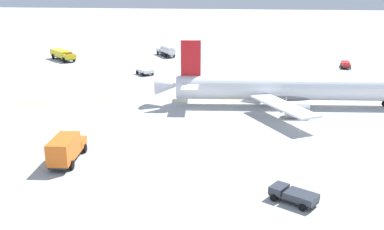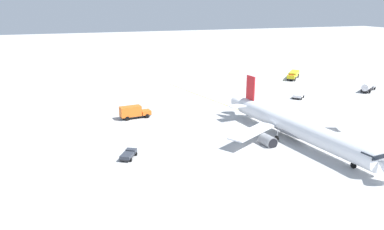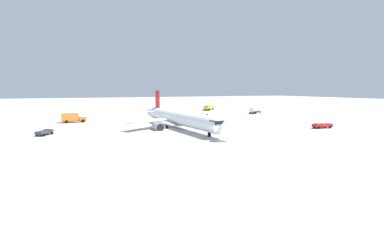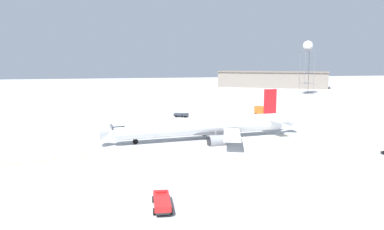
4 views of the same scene
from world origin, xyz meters
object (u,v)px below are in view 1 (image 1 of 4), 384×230
(baggage_truck_truck, at_px, (293,195))
(fuel_tanker_truck, at_px, (166,51))
(fire_tender_truck, at_px, (62,54))
(airliner_main, at_px, (292,89))
(catering_truck_truck, at_px, (66,149))
(ops_pickup_truck, at_px, (346,64))
(pushback_tug_truck, at_px, (145,71))

(baggage_truck_truck, xyz_separation_m, fuel_tanker_truck, (81.09, 28.84, 0.86))
(fire_tender_truck, bearing_deg, airliner_main, 9.90)
(fire_tender_truck, xyz_separation_m, catering_truck_truck, (-65.02, -30.25, 0.12))
(fuel_tanker_truck, relative_size, fire_tender_truck, 0.90)
(catering_truck_truck, bearing_deg, ops_pickup_truck, -38.65)
(baggage_truck_truck, relative_size, ops_pickup_truck, 0.78)
(ops_pickup_truck, xyz_separation_m, catering_truck_truck, (-65.07, 41.32, 0.85))
(fuel_tanker_truck, bearing_deg, ops_pickup_truck, -135.91)
(airliner_main, xyz_separation_m, pushback_tug_truck, (21.37, 30.11, -1.97))
(fuel_tanker_truck, height_order, ops_pickup_truck, fuel_tanker_truck)
(baggage_truck_truck, relative_size, fuel_tanker_truck, 0.52)
(baggage_truck_truck, distance_m, fuel_tanker_truck, 86.07)
(ops_pickup_truck, relative_size, fire_tender_truck, 0.60)
(airliner_main, bearing_deg, ops_pickup_truck, 61.49)
(ops_pickup_truck, height_order, fire_tender_truck, fire_tender_truck)
(baggage_truck_truck, distance_m, ops_pickup_truck, 72.73)
(baggage_truck_truck, relative_size, catering_truck_truck, 0.60)
(airliner_main, relative_size, catering_truck_truck, 5.85)
(baggage_truck_truck, height_order, catering_truck_truck, catering_truck_truck)
(airliner_main, relative_size, ops_pickup_truck, 7.56)
(catering_truck_truck, bearing_deg, fuel_tanker_truck, -2.72)
(fuel_tanker_truck, distance_m, ops_pickup_truck, 47.13)
(baggage_truck_truck, distance_m, fire_tender_truck, 89.19)
(baggage_truck_truck, bearing_deg, ops_pickup_truck, -73.10)
(airliner_main, height_order, ops_pickup_truck, airliner_main)
(fuel_tanker_truck, height_order, fire_tender_truck, fuel_tanker_truck)
(airliner_main, distance_m, catering_truck_truck, 38.34)
(catering_truck_truck, bearing_deg, pushback_tug_truck, -1.71)
(fuel_tanker_truck, xyz_separation_m, pushback_tug_truck, (-26.13, -0.73, -0.78))
(airliner_main, relative_size, pushback_tug_truck, 9.71)
(airliner_main, bearing_deg, pushback_tug_truck, 138.31)
(fire_tender_truck, relative_size, pushback_tug_truck, 2.13)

